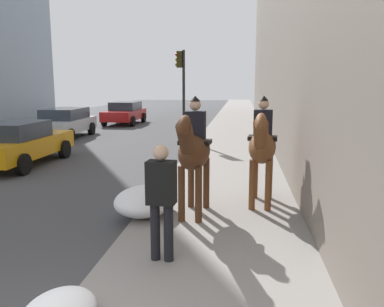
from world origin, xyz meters
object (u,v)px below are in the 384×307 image
(mounted_horse_near, at_px, (194,150))
(car_mid_lane, at_px, (64,122))
(traffic_light_near_curb, at_px, (182,82))
(car_far_lane, at_px, (125,112))
(car_near_lane, at_px, (20,143))
(pedestrian_greeting, at_px, (161,195))
(mounted_horse_far, at_px, (262,145))

(mounted_horse_near, xyz_separation_m, car_mid_lane, (11.19, 7.73, -0.64))
(mounted_horse_near, xyz_separation_m, traffic_light_near_curb, (10.29, 1.76, 1.31))
(car_far_lane, bearing_deg, car_near_lane, 2.46)
(pedestrian_greeting, xyz_separation_m, car_far_lane, (20.18, 6.49, -0.34))
(car_near_lane, relative_size, car_mid_lane, 0.96)
(car_near_lane, bearing_deg, mounted_horse_far, -116.13)
(car_near_lane, height_order, car_mid_lane, same)
(pedestrian_greeting, relative_size, car_mid_lane, 0.37)
(car_mid_lane, relative_size, car_far_lane, 1.06)
(pedestrian_greeting, xyz_separation_m, traffic_light_near_curb, (12.34, 1.55, 1.62))
(mounted_horse_near, distance_m, traffic_light_near_curb, 10.52)
(car_mid_lane, distance_m, traffic_light_near_curb, 6.34)
(car_near_lane, relative_size, traffic_light_near_curb, 1.09)
(pedestrian_greeting, bearing_deg, car_near_lane, 46.91)
(mounted_horse_far, distance_m, car_near_lane, 8.48)
(car_far_lane, xyz_separation_m, traffic_light_near_curb, (-7.84, -4.94, 1.96))
(mounted_horse_near, height_order, car_mid_lane, mounted_horse_near)
(mounted_horse_near, distance_m, car_far_lane, 19.34)
(mounted_horse_far, distance_m, car_far_lane, 19.04)
(traffic_light_near_curb, bearing_deg, mounted_horse_near, -170.27)
(car_near_lane, distance_m, car_mid_lane, 6.70)
(mounted_horse_near, height_order, mounted_horse_far, mounted_horse_near)
(car_near_lane, xyz_separation_m, car_far_lane, (13.47, 0.47, 0.02))
(traffic_light_near_curb, bearing_deg, car_far_lane, 32.23)
(mounted_horse_far, height_order, car_near_lane, mounted_horse_far)
(mounted_horse_far, height_order, car_far_lane, mounted_horse_far)
(car_mid_lane, distance_m, car_far_lane, 7.01)
(car_mid_lane, xyz_separation_m, car_far_lane, (6.94, -1.02, -0.01))
(mounted_horse_far, relative_size, traffic_light_near_curb, 0.56)
(pedestrian_greeting, distance_m, car_mid_lane, 15.23)
(car_mid_lane, relative_size, traffic_light_near_curb, 1.14)
(pedestrian_greeting, distance_m, car_near_lane, 9.03)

